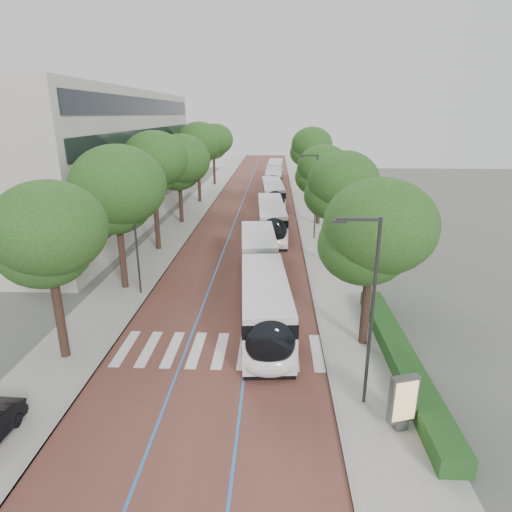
{
  "coord_description": "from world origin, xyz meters",
  "views": [
    {
      "loc": [
        2.92,
        -18.39,
        11.7
      ],
      "look_at": [
        1.68,
        9.41,
        2.4
      ],
      "focal_mm": 30.0,
      "sensor_mm": 36.0,
      "label": 1
    }
  ],
  "objects": [
    {
      "name": "bus_queued_2",
      "position": [
        2.65,
        49.81,
        1.62
      ],
      "size": [
        2.62,
        12.42,
        3.2
      ],
      "rotation": [
        0.0,
        0.0,
        -0.01
      ],
      "color": "silver",
      "rests_on": "ground"
    },
    {
      "name": "sidewalk_left",
      "position": [
        -7.5,
        40.0,
        0.06
      ],
      "size": [
        4.0,
        140.0,
        0.12
      ],
      "primitive_type": "cube",
      "color": "gray",
      "rests_on": "ground"
    },
    {
      "name": "kerb_right",
      "position": [
        5.6,
        40.0,
        0.06
      ],
      "size": [
        0.2,
        140.0,
        0.14
      ],
      "primitive_type": "cube",
      "color": "gray",
      "rests_on": "ground"
    },
    {
      "name": "ad_panel",
      "position": [
        7.89,
        -4.54,
        1.33
      ],
      "size": [
        1.15,
        0.6,
        2.3
      ],
      "rotation": [
        0.0,
        0.0,
        0.29
      ],
      "color": "#59595B",
      "rests_on": "sidewalk_right"
    },
    {
      "name": "ground",
      "position": [
        0.0,
        0.0,
        0.0
      ],
      "size": [
        160.0,
        160.0,
        0.0
      ],
      "primitive_type": "plane",
      "color": "#51544C",
      "rests_on": "ground"
    },
    {
      "name": "lane_line_right",
      "position": [
        1.6,
        40.0,
        0.02
      ],
      "size": [
        0.12,
        126.0,
        0.01
      ],
      "primitive_type": "cube",
      "color": "#2466B4",
      "rests_on": "road"
    },
    {
      "name": "streetlight_near",
      "position": [
        6.62,
        -3.0,
        4.82
      ],
      "size": [
        1.82,
        0.2,
        8.0
      ],
      "color": "#2E2F31",
      "rests_on": "sidewalk_right"
    },
    {
      "name": "office_building",
      "position": [
        -19.47,
        28.0,
        7.0
      ],
      "size": [
        18.11,
        40.0,
        14.0
      ],
      "color": "beige",
      "rests_on": "ground"
    },
    {
      "name": "trees_right",
      "position": [
        7.7,
        23.04,
        6.22
      ],
      "size": [
        5.76,
        47.62,
        9.39
      ],
      "color": "black",
      "rests_on": "ground"
    },
    {
      "name": "hedge",
      "position": [
        9.1,
        0.0,
        0.52
      ],
      "size": [
        1.2,
        14.0,
        0.8
      ],
      "primitive_type": "cube",
      "color": "#143C16",
      "rests_on": "sidewalk_right"
    },
    {
      "name": "bus_queued_3",
      "position": [
        2.89,
        62.52,
        1.62
      ],
      "size": [
        2.98,
        12.48,
        3.2
      ],
      "rotation": [
        0.0,
        0.0,
        -0.04
      ],
      "color": "silver",
      "rests_on": "ground"
    },
    {
      "name": "lamp_post_left",
      "position": [
        -6.1,
        8.0,
        4.12
      ],
      "size": [
        0.14,
        0.14,
        8.0
      ],
      "primitive_type": "cylinder",
      "color": "#2E2F31",
      "rests_on": "sidewalk_left"
    },
    {
      "name": "zebra_crossing",
      "position": [
        0.2,
        1.0,
        0.03
      ],
      "size": [
        10.55,
        3.6,
        0.01
      ],
      "color": "silver",
      "rests_on": "ground"
    },
    {
      "name": "bus_queued_0",
      "position": [
        2.6,
        23.1,
        1.62
      ],
      "size": [
        3.14,
        12.51,
        3.2
      ],
      "rotation": [
        0.0,
        0.0,
        0.05
      ],
      "color": "silver",
      "rests_on": "ground"
    },
    {
      "name": "lane_line_left",
      "position": [
        -1.6,
        40.0,
        0.02
      ],
      "size": [
        0.12,
        126.0,
        0.01
      ],
      "primitive_type": "cube",
      "color": "#2466B4",
      "rests_on": "road"
    },
    {
      "name": "bus_queued_1",
      "position": [
        2.65,
        36.64,
        1.62
      ],
      "size": [
        3.19,
        12.52,
        3.2
      ],
      "rotation": [
        0.0,
        0.0,
        0.06
      ],
      "color": "silver",
      "rests_on": "ground"
    },
    {
      "name": "lead_bus",
      "position": [
        2.16,
        6.79,
        1.63
      ],
      "size": [
        3.91,
        18.53,
        3.2
      ],
      "rotation": [
        0.0,
        0.0,
        0.08
      ],
      "color": "black",
      "rests_on": "ground"
    },
    {
      "name": "streetlight_far",
      "position": [
        6.62,
        22.0,
        4.82
      ],
      "size": [
        1.82,
        0.2,
        8.0
      ],
      "color": "#2E2F31",
      "rests_on": "sidewalk_right"
    },
    {
      "name": "trees_left",
      "position": [
        -7.5,
        27.21,
        6.86
      ],
      "size": [
        6.35,
        60.59,
        10.12
      ],
      "color": "black",
      "rests_on": "ground"
    },
    {
      "name": "kerb_left",
      "position": [
        -5.6,
        40.0,
        0.06
      ],
      "size": [
        0.2,
        140.0,
        0.14
      ],
      "primitive_type": "cube",
      "color": "gray",
      "rests_on": "ground"
    },
    {
      "name": "road",
      "position": [
        0.0,
        40.0,
        0.01
      ],
      "size": [
        11.0,
        140.0,
        0.02
      ],
      "primitive_type": "cube",
      "color": "brown",
      "rests_on": "ground"
    },
    {
      "name": "sidewalk_right",
      "position": [
        7.5,
        40.0,
        0.06
      ],
      "size": [
        4.0,
        140.0,
        0.12
      ],
      "primitive_type": "cube",
      "color": "gray",
      "rests_on": "ground"
    }
  ]
}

